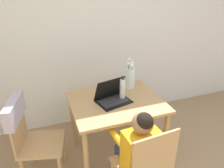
# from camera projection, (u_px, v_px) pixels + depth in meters

# --- Properties ---
(wall_back) EXTENTS (6.40, 0.05, 2.50)m
(wall_back) POSITION_uv_depth(u_px,v_px,m) (109.00, 31.00, 2.82)
(wall_back) COLOR silver
(wall_back) RESTS_ON ground_plane
(dining_table) EXTENTS (0.93, 0.77, 0.73)m
(dining_table) POSITION_uv_depth(u_px,v_px,m) (116.00, 109.00, 2.30)
(dining_table) COLOR tan
(dining_table) RESTS_ON ground_plane
(chair_spare) EXTENTS (0.51, 0.49, 0.91)m
(chair_spare) POSITION_uv_depth(u_px,v_px,m) (26.00, 129.00, 2.02)
(chair_spare) COLOR tan
(chair_spare) RESTS_ON ground_plane
(person_seated) EXTENTS (0.33, 0.44, 0.97)m
(person_seated) POSITION_uv_depth(u_px,v_px,m) (137.00, 146.00, 1.82)
(person_seated) COLOR orange
(person_seated) RESTS_ON ground_plane
(laptop) EXTENTS (0.38, 0.32, 0.24)m
(laptop) POSITION_uv_depth(u_px,v_px,m) (112.00, 96.00, 2.23)
(laptop) COLOR black
(laptop) RESTS_ON dining_table
(flower_vase) EXTENTS (0.11, 0.11, 0.35)m
(flower_vase) POSITION_uv_depth(u_px,v_px,m) (130.00, 77.00, 2.48)
(flower_vase) COLOR silver
(flower_vase) RESTS_ON dining_table
(water_bottle) EXTENTS (0.06, 0.06, 0.25)m
(water_bottle) POSITION_uv_depth(u_px,v_px,m) (123.00, 88.00, 2.25)
(water_bottle) COLOR silver
(water_bottle) RESTS_ON dining_table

